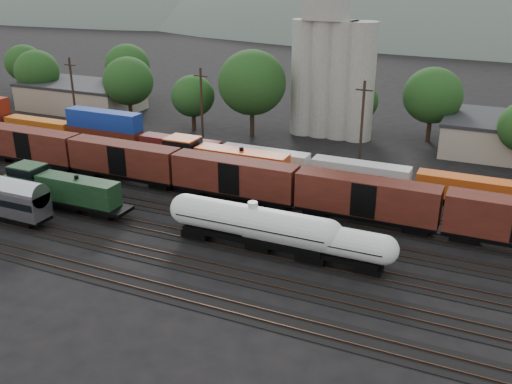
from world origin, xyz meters
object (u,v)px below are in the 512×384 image
at_px(tank_car_a, 253,223).
at_px(grain_silo, 332,65).
at_px(orange_locomotive, 217,161).
at_px(green_locomotive, 58,188).

relative_size(tank_car_a, grain_silo, 0.62).
height_order(orange_locomotive, grain_silo, grain_silo).
bearing_deg(grain_silo, tank_car_a, -82.67).
height_order(tank_car_a, grain_silo, grain_silo).
bearing_deg(green_locomotive, orange_locomotive, 50.68).
distance_m(tank_car_a, grain_silo, 42.20).
height_order(green_locomotive, orange_locomotive, orange_locomotive).
distance_m(tank_car_a, orange_locomotive, 19.05).
bearing_deg(tank_car_a, green_locomotive, -180.00).
distance_m(orange_locomotive, grain_silo, 28.09).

